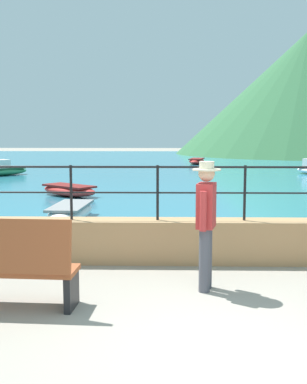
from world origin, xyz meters
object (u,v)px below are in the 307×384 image
object	(u,v)px
bench_main	(4,264)
boat_0	(71,211)
person_walking	(206,219)
boat_1	(197,161)
boat_4	(4,170)
boat_5	(69,190)

from	to	relation	value
bench_main	boat_0	size ratio (longest dim) A/B	0.74
bench_main	person_walking	size ratio (longest dim) A/B	0.99
bench_main	boat_0	distance (m)	5.81
boat_1	boat_4	bearing A→B (deg)	-138.52
person_walking	boat_1	size ratio (longest dim) A/B	0.72
boat_0	boat_1	size ratio (longest dim) A/B	0.96
boat_0	bench_main	bearing A→B (deg)	-86.85
person_walking	boat_5	bearing A→B (deg)	111.53
bench_main	boat_5	bearing A→B (deg)	96.70
person_walking	boat_0	xyz separation A→B (m)	(-2.80, 5.00, -0.72)
bench_main	boat_1	world-z (taller)	bench_main
person_walking	bench_main	bearing A→B (deg)	-162.32
bench_main	boat_1	distance (m)	26.51
person_walking	boat_1	bearing A→B (deg)	86.61
bench_main	person_walking	world-z (taller)	person_walking
person_walking	boat_5	xyz separation A→B (m)	(-3.66, 9.28, -0.72)
boat_1	boat_5	xyz separation A→B (m)	(-5.17, -16.13, 0.00)
boat_0	boat_1	world-z (taller)	same
boat_4	person_walking	bearing A→B (deg)	-63.79
boat_0	boat_1	xyz separation A→B (m)	(4.30, 20.42, 0.00)
bench_main	person_walking	distance (m)	2.64
person_walking	boat_4	bearing A→B (deg)	116.21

